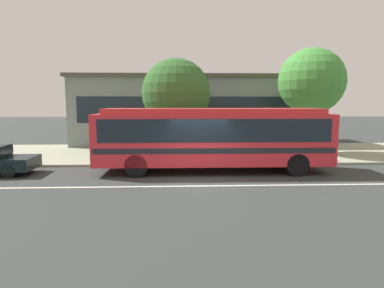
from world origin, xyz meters
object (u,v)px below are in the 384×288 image
(pedestrian_standing_by_tree, at_px, (274,141))
(pedestrian_waiting_near_sign, at_px, (290,142))
(bus_stop_sign, at_px, (270,134))
(transit_bus, at_px, (213,135))
(pedestrian_walking_along_curb, at_px, (309,142))
(street_tree_mid_block, at_px, (312,82))
(street_tree_near_stop, at_px, (176,93))

(pedestrian_standing_by_tree, bearing_deg, pedestrian_waiting_near_sign, -47.78)
(bus_stop_sign, bearing_deg, transit_bus, -151.85)
(pedestrian_waiting_near_sign, relative_size, pedestrian_walking_along_curb, 1.00)
(transit_bus, height_order, bus_stop_sign, transit_bus)
(transit_bus, bearing_deg, bus_stop_sign, 28.15)
(pedestrian_walking_along_curb, distance_m, bus_stop_sign, 2.43)
(pedestrian_waiting_near_sign, bearing_deg, pedestrian_walking_along_curb, -3.35)
(pedestrian_standing_by_tree, bearing_deg, bus_stop_sign, -113.83)
(street_tree_mid_block, bearing_deg, pedestrian_standing_by_tree, -149.83)
(bus_stop_sign, bearing_deg, pedestrian_waiting_near_sign, 26.75)
(pedestrian_standing_by_tree, height_order, bus_stop_sign, bus_stop_sign)
(street_tree_near_stop, bearing_deg, street_tree_mid_block, 4.69)
(transit_bus, xyz_separation_m, street_tree_near_stop, (-1.71, 3.95, 2.01))
(transit_bus, bearing_deg, street_tree_near_stop, 113.43)
(pedestrian_standing_by_tree, distance_m, bus_stop_sign, 1.65)
(pedestrian_walking_along_curb, relative_size, street_tree_near_stop, 0.30)
(street_tree_near_stop, height_order, street_tree_mid_block, street_tree_mid_block)
(pedestrian_waiting_near_sign, xyz_separation_m, street_tree_mid_block, (1.93, 2.28, 3.34))
(transit_bus, height_order, pedestrian_walking_along_curb, transit_bus)
(pedestrian_walking_along_curb, height_order, bus_stop_sign, bus_stop_sign)
(transit_bus, xyz_separation_m, pedestrian_waiting_near_sign, (4.43, 2.33, -0.61))
(pedestrian_walking_along_curb, distance_m, street_tree_near_stop, 7.77)
(pedestrian_walking_along_curb, xyz_separation_m, bus_stop_sign, (-2.30, -0.61, 0.50))
(transit_bus, xyz_separation_m, pedestrian_walking_along_curb, (5.41, 2.27, -0.60))
(pedestrian_waiting_near_sign, xyz_separation_m, pedestrian_walking_along_curb, (0.98, -0.06, 0.00))
(pedestrian_standing_by_tree, bearing_deg, pedestrian_walking_along_curb, -26.06)
(pedestrian_walking_along_curb, relative_size, street_tree_mid_block, 0.27)
(transit_bus, relative_size, pedestrian_waiting_near_sign, 6.38)
(pedestrian_standing_by_tree, xyz_separation_m, street_tree_near_stop, (-5.45, 0.86, 2.68))
(pedestrian_standing_by_tree, xyz_separation_m, bus_stop_sign, (-0.63, -1.42, 0.56))
(pedestrian_waiting_near_sign, distance_m, bus_stop_sign, 1.56)
(bus_stop_sign, relative_size, street_tree_near_stop, 0.41)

